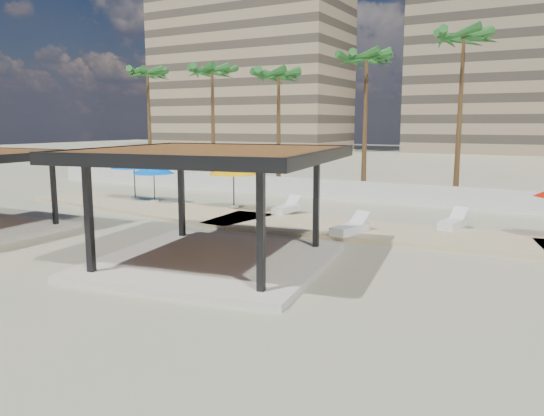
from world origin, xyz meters
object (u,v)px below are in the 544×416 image
at_px(lounger_a, 287,208).
at_px(lounger_c, 453,223).
at_px(pavilion_central, 213,196).
at_px(umbrella_a, 134,162).
at_px(lounger_b, 350,228).

bearing_deg(lounger_a, lounger_c, -88.83).
relative_size(pavilion_central, lounger_c, 4.08).
bearing_deg(umbrella_a, lounger_a, 1.17).
bearing_deg(lounger_b, lounger_c, -34.49).
height_order(pavilion_central, umbrella_a, pavilion_central).
height_order(pavilion_central, lounger_a, pavilion_central).
xyz_separation_m(pavilion_central, lounger_a, (-2.31, 9.68, -1.97)).
bearing_deg(lounger_a, lounger_b, -124.21).
relative_size(umbrella_a, lounger_c, 1.70).
bearing_deg(lounger_b, lounger_a, 65.99).
distance_m(pavilion_central, lounger_a, 10.15).
height_order(lounger_a, lounger_b, lounger_b).
xyz_separation_m(umbrella_a, lounger_c, (18.53, 0.21, -2.02)).
relative_size(umbrella_a, lounger_a, 1.79).
xyz_separation_m(lounger_a, lounger_b, (4.79, -3.40, 0.01)).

